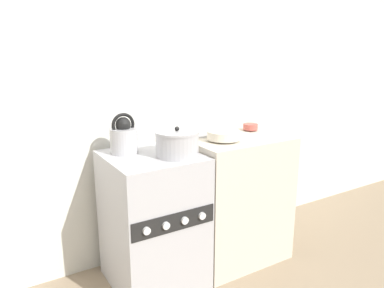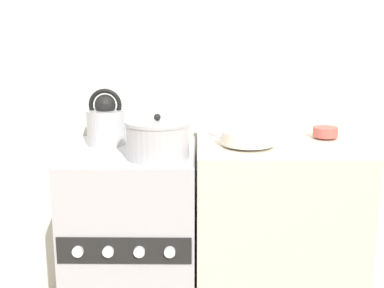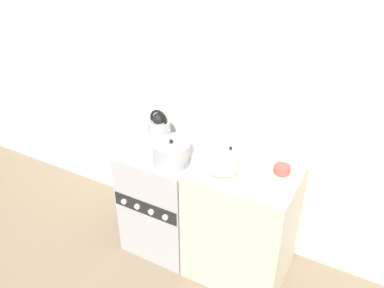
# 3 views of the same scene
# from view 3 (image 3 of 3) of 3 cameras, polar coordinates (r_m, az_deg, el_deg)

# --- Properties ---
(ground_plane) EXTENTS (12.00, 12.00, 0.00)m
(ground_plane) POSITION_cam_3_polar(r_m,az_deg,el_deg) (3.12, -6.52, -17.29)
(ground_plane) COLOR gray
(wall_back) EXTENTS (7.00, 0.06, 2.50)m
(wall_back) POSITION_cam_3_polar(r_m,az_deg,el_deg) (2.87, -0.41, 8.90)
(wall_back) COLOR silver
(wall_back) RESTS_ON ground_plane
(stove) EXTENTS (0.55, 0.59, 0.87)m
(stove) POSITION_cam_3_polar(r_m,az_deg,el_deg) (3.00, -3.91, -8.20)
(stove) COLOR #B2B2B7
(stove) RESTS_ON ground_plane
(counter) EXTENTS (0.70, 0.59, 0.91)m
(counter) POSITION_cam_3_polar(r_m,az_deg,el_deg) (2.78, 7.64, -11.61)
(counter) COLOR beige
(counter) RESTS_ON ground_plane
(kettle) EXTENTS (0.21, 0.17, 0.25)m
(kettle) POSITION_cam_3_polar(r_m,az_deg,el_deg) (2.85, -5.02, 2.40)
(kettle) COLOR #B2B2B7
(kettle) RESTS_ON stove
(cooking_pot) EXTENTS (0.27, 0.27, 0.18)m
(cooking_pot) POSITION_cam_3_polar(r_m,az_deg,el_deg) (2.58, -3.16, -1.33)
(cooking_pot) COLOR #B2B2B7
(cooking_pot) RESTS_ON stove
(enamel_bowl) EXTENTS (0.22, 0.22, 0.07)m
(enamel_bowl) POSITION_cam_3_polar(r_m,az_deg,el_deg) (2.46, 4.71, -3.12)
(enamel_bowl) COLOR beige
(enamel_bowl) RESTS_ON counter
(small_ceramic_bowl) EXTENTS (0.11, 0.11, 0.05)m
(small_ceramic_bowl) POSITION_cam_3_polar(r_m,az_deg,el_deg) (2.49, 13.56, -3.73)
(small_ceramic_bowl) COLOR #B75147
(small_ceramic_bowl) RESTS_ON counter
(loose_pot_lid) EXTENTS (0.22, 0.22, 0.03)m
(loose_pot_lid) POSITION_cam_3_polar(r_m,az_deg,el_deg) (2.69, 5.90, -0.93)
(loose_pot_lid) COLOR #B2B2B7
(loose_pot_lid) RESTS_ON counter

